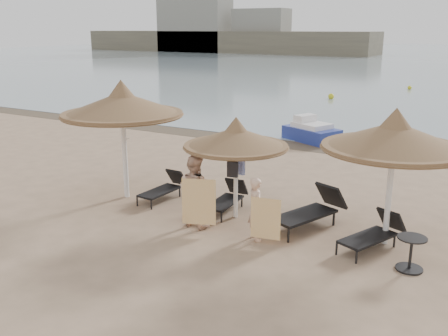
% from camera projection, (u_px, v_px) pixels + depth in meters
% --- Properties ---
extents(ground, '(160.00, 160.00, 0.00)m').
position_uv_depth(ground, '(209.00, 231.00, 11.80)').
color(ground, tan).
rests_on(ground, ground).
extents(wet_sand_strip, '(200.00, 1.60, 0.01)m').
position_uv_depth(wet_sand_strip, '(334.00, 150.00, 19.64)').
color(wet_sand_strip, brown).
rests_on(wet_sand_strip, ground).
extents(far_shore, '(150.00, 54.80, 12.00)m').
position_uv_depth(far_shore, '(319.00, 38.00, 87.98)').
color(far_shore, '#69604A').
rests_on(far_shore, ground).
extents(palapa_left, '(3.33, 3.33, 3.30)m').
position_uv_depth(palapa_left, '(122.00, 105.00, 13.48)').
color(palapa_left, white).
rests_on(palapa_left, ground).
extents(palapa_center, '(2.60, 2.60, 2.58)m').
position_uv_depth(palapa_center, '(236.00, 138.00, 12.12)').
color(palapa_center, white).
rests_on(palapa_center, ground).
extents(palapa_right, '(3.07, 3.07, 3.05)m').
position_uv_depth(palapa_right, '(394.00, 137.00, 10.47)').
color(palapa_right, white).
rests_on(palapa_right, ground).
extents(lounger_far_left, '(0.62, 1.67, 0.74)m').
position_uv_depth(lounger_far_left, '(165.00, 187.00, 13.95)').
color(lounger_far_left, black).
rests_on(lounger_far_left, ground).
extents(lounger_near_left, '(0.66, 1.68, 0.74)m').
position_uv_depth(lounger_near_left, '(228.00, 198.00, 13.10)').
color(lounger_near_left, black).
rests_on(lounger_near_left, ground).
extents(lounger_near_right, '(1.40, 2.21, 0.94)m').
position_uv_depth(lounger_near_right, '(312.00, 209.00, 11.98)').
color(lounger_near_right, black).
rests_on(lounger_near_right, ground).
extents(lounger_far_right, '(1.19, 1.81, 0.77)m').
position_uv_depth(lounger_far_right, '(375.00, 233.00, 10.82)').
color(lounger_far_right, black).
rests_on(lounger_far_right, ground).
extents(side_table, '(0.57, 0.57, 0.69)m').
position_uv_depth(side_table, '(411.00, 254.00, 9.83)').
color(side_table, black).
rests_on(side_table, ground).
extents(person_left, '(0.98, 0.68, 2.04)m').
position_uv_depth(person_left, '(194.00, 185.00, 11.87)').
color(person_left, '#DCAF92').
rests_on(person_left, ground).
extents(person_right, '(0.92, 0.90, 1.70)m').
position_uv_depth(person_right, '(256.00, 204.00, 11.12)').
color(person_right, '#DCAF92').
rests_on(person_right, ground).
extents(towel_left, '(0.74, 0.31, 1.11)m').
position_uv_depth(towel_left, '(199.00, 202.00, 11.48)').
color(towel_left, orange).
rests_on(towel_left, ground).
extents(towel_right, '(0.66, 0.14, 0.94)m').
position_uv_depth(towel_right, '(266.00, 219.00, 10.80)').
color(towel_right, orange).
rests_on(towel_right, ground).
extents(bag_patterned, '(0.33, 0.17, 0.39)m').
position_uv_depth(bag_patterned, '(239.00, 166.00, 12.47)').
color(bag_patterned, silver).
rests_on(bag_patterned, ground).
extents(bag_dark, '(0.28, 0.15, 0.38)m').
position_uv_depth(bag_dark, '(233.00, 169.00, 12.19)').
color(bag_dark, black).
rests_on(bag_dark, ground).
extents(pedal_boat, '(2.62, 2.15, 1.06)m').
position_uv_depth(pedal_boat, '(311.00, 132.00, 21.13)').
color(pedal_boat, navy).
rests_on(pedal_boat, ground).
extents(buoy_left, '(0.39, 0.39, 0.39)m').
position_uv_depth(buoy_left, '(331.00, 96.00, 33.47)').
color(buoy_left, gold).
rests_on(buoy_left, ground).
extents(buoy_extra, '(0.32, 0.32, 0.32)m').
position_uv_depth(buoy_extra, '(410.00, 88.00, 38.65)').
color(buoy_extra, gold).
rests_on(buoy_extra, ground).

